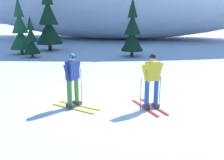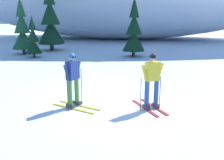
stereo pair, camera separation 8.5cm
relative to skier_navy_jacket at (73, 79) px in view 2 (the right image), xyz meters
The scene contains 7 objects.
ground_plane 1.56m from the skier_navy_jacket, 45.52° to the left, with size 120.00×120.00×0.00m, color white.
skier_navy_jacket is the anchor object (origin of this frame).
skier_yellow_jacket 2.54m from the skier_navy_jacket, ahead, with size 1.20×1.64×1.82m.
pine_tree_far_left 12.62m from the skier_navy_jacket, 123.23° to the left, with size 1.63×1.63×4.21m.
pine_tree_center_left 13.98m from the skier_navy_jacket, 113.35° to the left, with size 2.17×2.17×5.61m.
pine_tree_center_right 10.71m from the skier_navy_jacket, 120.82° to the left, with size 1.13×1.13×2.91m.
pine_tree_far_right 10.67m from the skier_navy_jacket, 82.39° to the left, with size 1.60×1.60×4.15m.
Camera 2 is at (1.47, -8.72, 3.04)m, focal length 41.27 mm.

